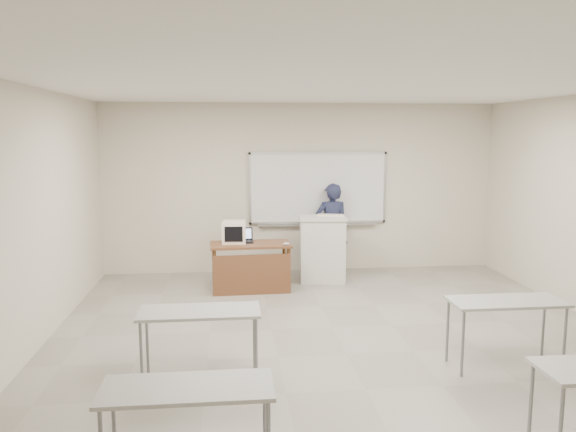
{
  "coord_description": "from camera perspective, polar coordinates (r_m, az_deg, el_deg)",
  "views": [
    {
      "loc": [
        -1.29,
        -5.93,
        2.46
      ],
      "look_at": [
        -0.43,
        2.2,
        1.26
      ],
      "focal_mm": 35.0,
      "sensor_mm": 36.0,
      "label": 1
    }
  ],
  "objects": [
    {
      "name": "instructor_desk",
      "position": [
        8.81,
        -3.8,
        -4.42
      ],
      "size": [
        1.26,
        0.63,
        0.75
      ],
      "rotation": [
        0.0,
        0.0,
        0.04
      ],
      "color": "brown",
      "rests_on": "floor"
    },
    {
      "name": "laptop",
      "position": [
        9.01,
        -4.52,
        -2.29
      ],
      "size": [
        0.29,
        0.27,
        0.22
      ],
      "rotation": [
        0.0,
        0.0,
        0.01
      ],
      "color": "black",
      "rests_on": "instructor_desk"
    },
    {
      "name": "presenter",
      "position": [
        10.03,
        4.46,
        -1.21
      ],
      "size": [
        0.59,
        0.39,
        1.6
      ],
      "primitive_type": "imported",
      "rotation": [
        0.0,
        0.0,
        3.15
      ],
      "color": "black",
      "rests_on": "floor"
    },
    {
      "name": "podium",
      "position": [
        9.45,
        3.49,
        -3.33
      ],
      "size": [
        0.78,
        0.57,
        1.09
      ],
      "rotation": [
        0.0,
        0.0,
        -0.08
      ],
      "color": "silver",
      "rests_on": "floor"
    },
    {
      "name": "crt_monitor",
      "position": [
        8.96,
        -5.48,
        -1.62
      ],
      "size": [
        0.37,
        0.42,
        0.35
      ],
      "rotation": [
        0.0,
        0.0,
        -0.05
      ],
      "color": "#EFDCC7",
      "rests_on": "instructor_desk"
    },
    {
      "name": "whiteboard",
      "position": [
        10.07,
        3.08,
        2.75
      ],
      "size": [
        2.48,
        0.1,
        1.31
      ],
      "color": "white",
      "rests_on": "floor"
    },
    {
      "name": "mouse",
      "position": [
        8.71,
        -0.17,
        -2.85
      ],
      "size": [
        0.13,
        0.1,
        0.04
      ],
      "primitive_type": "ellipsoid",
      "rotation": [
        0.0,
        0.0,
        -0.34
      ],
      "color": "#ADAEB5",
      "rests_on": "instructor_desk"
    },
    {
      "name": "floor",
      "position": [
        6.55,
        5.95,
        -13.83
      ],
      "size": [
        7.0,
        8.0,
        0.01
      ],
      "primitive_type": "cube",
      "color": "gray",
      "rests_on": "ground"
    },
    {
      "name": "keyboard",
      "position": [
        9.44,
        4.36,
        0.08
      ],
      "size": [
        0.48,
        0.25,
        0.03
      ],
      "primitive_type": "cube",
      "rotation": [
        0.0,
        0.0,
        -0.23
      ],
      "color": "#EFDCC7",
      "rests_on": "podium"
    },
    {
      "name": "student_desks",
      "position": [
        5.08,
        9.29,
        -12.41
      ],
      "size": [
        4.4,
        2.2,
        0.73
      ],
      "color": "#ADADA7",
      "rests_on": "floor"
    }
  ]
}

